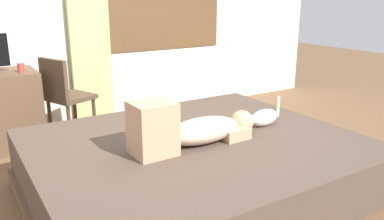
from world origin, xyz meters
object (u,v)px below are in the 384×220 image
(cat, at_px, (262,118))
(cup, at_px, (21,68))
(person_lying, at_px, (191,129))
(bed, at_px, (195,170))
(chair_by_desk, at_px, (64,94))

(cat, relative_size, cup, 4.28)
(person_lying, distance_m, cat, 0.67)
(bed, height_order, cat, cat)
(cup, bearing_deg, person_lying, -67.58)
(bed, bearing_deg, chair_by_desk, 106.35)
(bed, bearing_deg, cup, 115.31)
(person_lying, relative_size, cup, 11.21)
(person_lying, height_order, cat, person_lying)
(cat, xyz_separation_m, chair_by_desk, (-1.07, 1.64, -0.02))
(person_lying, bearing_deg, chair_by_desk, 103.31)
(bed, xyz_separation_m, cup, (-0.81, 1.72, 0.55))
(cup, bearing_deg, bed, -64.69)
(person_lying, height_order, chair_by_desk, chair_by_desk)
(person_lying, relative_size, cat, 2.62)
(bed, relative_size, cat, 6.23)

